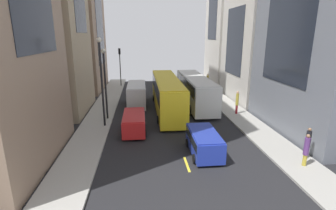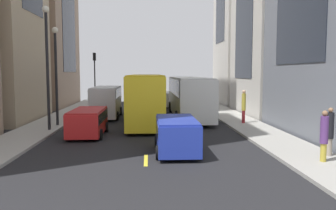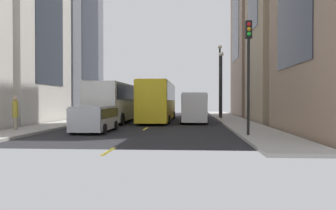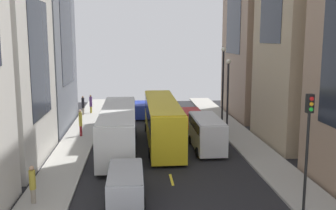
{
  "view_description": "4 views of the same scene",
  "coord_description": "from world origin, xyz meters",
  "px_view_note": "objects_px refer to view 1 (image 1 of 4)",
  "views": [
    {
      "loc": [
        2.74,
        25.1,
        8.04
      ],
      "look_at": [
        0.35,
        2.13,
        1.68
      ],
      "focal_mm": 27.29,
      "sensor_mm": 36.0,
      "label": 1
    },
    {
      "loc": [
        -0.12,
        25.28,
        3.76
      ],
      "look_at": [
        -1.54,
        0.17,
        1.43
      ],
      "focal_mm": 37.47,
      "sensor_mm": 36.0,
      "label": 2
    },
    {
      "loc": [
        3.12,
        -33.68,
        1.94
      ],
      "look_at": [
        0.61,
        3.37,
        1.45
      ],
      "focal_mm": 36.48,
      "sensor_mm": 36.0,
      "label": 3
    },
    {
      "loc": [
        -2.24,
        -33.62,
        8.62
      ],
      "look_at": [
        0.96,
        3.05,
        2.4
      ],
      "focal_mm": 42.13,
      "sensor_mm": 36.0,
      "label": 4
    }
  ],
  "objects_px": {
    "car_silver_2": "(178,83)",
    "pedestrian_waiting_curb": "(237,101)",
    "traffic_light_near_corner": "(120,60)",
    "car_red_1": "(134,121)",
    "delivery_van_white": "(137,93)",
    "pedestrian_crossing_near": "(208,80)",
    "city_bus_white": "(195,88)",
    "streetcar_yellow": "(167,92)",
    "car_blue_0": "(204,141)",
    "pedestrian_crossing_mid": "(306,149)",
    "pedestrian_walking_far": "(308,142)"
  },
  "relations": [
    {
      "from": "car_red_1",
      "to": "traffic_light_near_corner",
      "type": "distance_m",
      "value": 20.67
    },
    {
      "from": "pedestrian_crossing_near",
      "to": "pedestrian_crossing_mid",
      "type": "bearing_deg",
      "value": -31.29
    },
    {
      "from": "city_bus_white",
      "to": "pedestrian_crossing_near",
      "type": "distance_m",
      "value": 10.69
    },
    {
      "from": "traffic_light_near_corner",
      "to": "pedestrian_walking_far",
      "type": "bearing_deg",
      "value": 117.85
    },
    {
      "from": "streetcar_yellow",
      "to": "car_red_1",
      "type": "height_order",
      "value": "streetcar_yellow"
    },
    {
      "from": "traffic_light_near_corner",
      "to": "pedestrian_crossing_mid",
      "type": "bearing_deg",
      "value": 115.73
    },
    {
      "from": "delivery_van_white",
      "to": "pedestrian_crossing_near",
      "type": "xyz_separation_m",
      "value": [
        -10.92,
        -9.59,
        -0.28
      ]
    },
    {
      "from": "car_blue_0",
      "to": "pedestrian_walking_far",
      "type": "relative_size",
      "value": 1.94
    },
    {
      "from": "city_bus_white",
      "to": "pedestrian_crossing_mid",
      "type": "relative_size",
      "value": 6.01
    },
    {
      "from": "car_silver_2",
      "to": "pedestrian_walking_far",
      "type": "distance_m",
      "value": 24.38
    },
    {
      "from": "traffic_light_near_corner",
      "to": "car_red_1",
      "type": "bearing_deg",
      "value": 97.28
    },
    {
      "from": "car_red_1",
      "to": "car_blue_0",
      "type": "bearing_deg",
      "value": 135.86
    },
    {
      "from": "pedestrian_walking_far",
      "to": "pedestrian_crossing_near",
      "type": "relative_size",
      "value": 1.04
    },
    {
      "from": "car_blue_0",
      "to": "pedestrian_crossing_near",
      "type": "xyz_separation_m",
      "value": [
        -6.11,
        -22.79,
        0.28
      ]
    },
    {
      "from": "pedestrian_walking_far",
      "to": "traffic_light_near_corner",
      "type": "height_order",
      "value": "traffic_light_near_corner"
    },
    {
      "from": "delivery_van_white",
      "to": "car_silver_2",
      "type": "bearing_deg",
      "value": -124.16
    },
    {
      "from": "car_silver_2",
      "to": "pedestrian_waiting_curb",
      "type": "relative_size",
      "value": 1.95
    },
    {
      "from": "pedestrian_crossing_mid",
      "to": "pedestrian_crossing_near",
      "type": "bearing_deg",
      "value": 86.31
    },
    {
      "from": "car_blue_0",
      "to": "car_silver_2",
      "type": "bearing_deg",
      "value": -93.42
    },
    {
      "from": "delivery_van_white",
      "to": "car_red_1",
      "type": "bearing_deg",
      "value": 89.28
    },
    {
      "from": "car_red_1",
      "to": "pedestrian_waiting_curb",
      "type": "height_order",
      "value": "pedestrian_waiting_curb"
    },
    {
      "from": "pedestrian_crossing_near",
      "to": "car_blue_0",
      "type": "bearing_deg",
      "value": -45.55
    },
    {
      "from": "streetcar_yellow",
      "to": "traffic_light_near_corner",
      "type": "bearing_deg",
      "value": -67.09
    },
    {
      "from": "delivery_van_white",
      "to": "car_blue_0",
      "type": "bearing_deg",
      "value": 110.03
    },
    {
      "from": "car_blue_0",
      "to": "pedestrian_walking_far",
      "type": "xyz_separation_m",
      "value": [
        -6.54,
        1.57,
        0.32
      ]
    },
    {
      "from": "car_silver_2",
      "to": "pedestrian_waiting_curb",
      "type": "distance_m",
      "value": 14.41
    },
    {
      "from": "delivery_van_white",
      "to": "traffic_light_near_corner",
      "type": "distance_m",
      "value": 12.42
    },
    {
      "from": "delivery_van_white",
      "to": "pedestrian_walking_far",
      "type": "relative_size",
      "value": 2.79
    },
    {
      "from": "car_silver_2",
      "to": "pedestrian_waiting_curb",
      "type": "xyz_separation_m",
      "value": [
        -4.18,
        13.78,
        0.51
      ]
    },
    {
      "from": "delivery_van_white",
      "to": "car_red_1",
      "type": "relative_size",
      "value": 1.32
    },
    {
      "from": "car_blue_0",
      "to": "pedestrian_crossing_near",
      "type": "relative_size",
      "value": 2.02
    },
    {
      "from": "pedestrian_crossing_mid",
      "to": "pedestrian_waiting_curb",
      "type": "height_order",
      "value": "pedestrian_waiting_curb"
    },
    {
      "from": "city_bus_white",
      "to": "traffic_light_near_corner",
      "type": "relative_size",
      "value": 2.14
    },
    {
      "from": "car_red_1",
      "to": "pedestrian_walking_far",
      "type": "xyz_separation_m",
      "value": [
        -11.46,
        6.34,
        0.34
      ]
    },
    {
      "from": "traffic_light_near_corner",
      "to": "city_bus_white",
      "type": "bearing_deg",
      "value": 128.33
    },
    {
      "from": "streetcar_yellow",
      "to": "pedestrian_walking_far",
      "type": "bearing_deg",
      "value": 123.0
    },
    {
      "from": "streetcar_yellow",
      "to": "car_blue_0",
      "type": "bearing_deg",
      "value": 97.91
    },
    {
      "from": "streetcar_yellow",
      "to": "car_red_1",
      "type": "bearing_deg",
      "value": 60.53
    },
    {
      "from": "city_bus_white",
      "to": "pedestrian_waiting_curb",
      "type": "bearing_deg",
      "value": 127.77
    },
    {
      "from": "pedestrian_waiting_curb",
      "to": "traffic_light_near_corner",
      "type": "bearing_deg",
      "value": 154.78
    },
    {
      "from": "pedestrian_walking_far",
      "to": "car_blue_0",
      "type": "bearing_deg",
      "value": 85.78
    },
    {
      "from": "car_red_1",
      "to": "pedestrian_crossing_near",
      "type": "bearing_deg",
      "value": -121.48
    },
    {
      "from": "pedestrian_walking_far",
      "to": "traffic_light_near_corner",
      "type": "bearing_deg",
      "value": 37.15
    },
    {
      "from": "pedestrian_crossing_mid",
      "to": "pedestrian_crossing_near",
      "type": "xyz_separation_m",
      "value": [
        -0.33,
        -25.34,
        -0.03
      ]
    },
    {
      "from": "delivery_van_white",
      "to": "car_blue_0",
      "type": "relative_size",
      "value": 1.43
    },
    {
      "from": "pedestrian_walking_far",
      "to": "pedestrian_crossing_mid",
      "type": "relative_size",
      "value": 1.01
    },
    {
      "from": "delivery_van_white",
      "to": "pedestrian_crossing_near",
      "type": "bearing_deg",
      "value": -138.72
    },
    {
      "from": "car_blue_0",
      "to": "traffic_light_near_corner",
      "type": "bearing_deg",
      "value": -73.3
    },
    {
      "from": "city_bus_white",
      "to": "streetcar_yellow",
      "type": "distance_m",
      "value": 4.13
    },
    {
      "from": "car_blue_0",
      "to": "pedestrian_crossing_mid",
      "type": "xyz_separation_m",
      "value": [
        -5.78,
        2.55,
        0.31
      ]
    }
  ]
}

